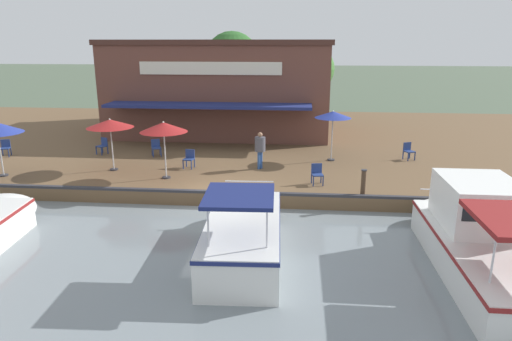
# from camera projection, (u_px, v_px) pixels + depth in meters

# --- Properties ---
(ground_plane) EXTENTS (220.00, 220.00, 0.00)m
(ground_plane) POSITION_uv_depth(u_px,v_px,m) (216.00, 209.00, 17.77)
(ground_plane) COLOR #4C5B47
(quay_deck) EXTENTS (22.00, 56.00, 0.60)m
(quay_deck) POSITION_uv_depth(u_px,v_px,m) (247.00, 141.00, 28.22)
(quay_deck) COLOR brown
(quay_deck) RESTS_ON ground
(quay_edge_fender) EXTENTS (0.20, 50.40, 0.10)m
(quay_edge_fender) POSITION_uv_depth(u_px,v_px,m) (216.00, 192.00, 17.68)
(quay_edge_fender) COLOR #2D2D33
(quay_edge_fender) RESTS_ON quay_deck
(waterfront_restaurant) EXTENTS (11.36, 13.55, 5.77)m
(waterfront_restaurant) POSITION_uv_depth(u_px,v_px,m) (224.00, 85.00, 30.10)
(waterfront_restaurant) COLOR brown
(waterfront_restaurant) RESTS_ON quay_deck
(patio_umbrella_near_quay_edge) EXTENTS (1.76, 1.76, 2.48)m
(patio_umbrella_near_quay_edge) POSITION_uv_depth(u_px,v_px,m) (333.00, 115.00, 21.95)
(patio_umbrella_near_quay_edge) COLOR #B7B7B7
(patio_umbrella_near_quay_edge) RESTS_ON quay_deck
(patio_umbrella_back_row) EXTENTS (2.07, 2.07, 2.38)m
(patio_umbrella_back_row) POSITION_uv_depth(u_px,v_px,m) (110.00, 124.00, 20.29)
(patio_umbrella_back_row) COLOR #B7B7B7
(patio_umbrella_back_row) RESTS_ON quay_deck
(patio_umbrella_mid_patio_right) EXTENTS (2.00, 2.00, 2.47)m
(patio_umbrella_mid_patio_right) POSITION_uv_depth(u_px,v_px,m) (164.00, 127.00, 19.05)
(patio_umbrella_mid_patio_right) COLOR #B7B7B7
(patio_umbrella_mid_patio_right) RESTS_ON quay_deck
(cafe_chair_back_row_seat) EXTENTS (0.55, 0.55, 0.85)m
(cafe_chair_back_row_seat) POSITION_uv_depth(u_px,v_px,m) (5.00, 147.00, 23.28)
(cafe_chair_back_row_seat) COLOR navy
(cafe_chair_back_row_seat) RESTS_ON quay_deck
(cafe_chair_beside_entrance) EXTENTS (0.51, 0.51, 0.85)m
(cafe_chair_beside_entrance) POSITION_uv_depth(u_px,v_px,m) (317.00, 173.00, 18.70)
(cafe_chair_beside_entrance) COLOR navy
(cafe_chair_beside_entrance) RESTS_ON quay_deck
(cafe_chair_mid_patio) EXTENTS (0.59, 0.59, 0.85)m
(cafe_chair_mid_patio) POSITION_uv_depth(u_px,v_px,m) (408.00, 150.00, 22.61)
(cafe_chair_mid_patio) COLOR navy
(cafe_chair_mid_patio) RESTS_ON quay_deck
(cafe_chair_far_corner_seat) EXTENTS (0.50, 0.50, 0.85)m
(cafe_chair_far_corner_seat) POSITION_uv_depth(u_px,v_px,m) (189.00, 158.00, 21.13)
(cafe_chair_far_corner_seat) COLOR navy
(cafe_chair_far_corner_seat) RESTS_ON quay_deck
(cafe_chair_facing_river) EXTENTS (0.59, 0.59, 0.85)m
(cafe_chair_facing_river) POSITION_uv_depth(u_px,v_px,m) (156.00, 147.00, 23.35)
(cafe_chair_facing_river) COLOR navy
(cafe_chair_facing_river) RESTS_ON quay_deck
(cafe_chair_under_first_umbrella) EXTENTS (0.59, 0.59, 0.85)m
(cafe_chair_under_first_umbrella) POSITION_uv_depth(u_px,v_px,m) (103.00, 145.00, 23.74)
(cafe_chair_under_first_umbrella) COLOR navy
(cafe_chair_under_first_umbrella) RESTS_ON quay_deck
(person_mid_patio) EXTENTS (0.48, 0.48, 1.71)m
(person_mid_patio) POSITION_uv_depth(u_px,v_px,m) (260.00, 146.00, 20.80)
(person_mid_patio) COLOR #2D5193
(person_mid_patio) RESTS_ON quay_deck
(motorboat_distant_upstream) EXTENTS (6.22, 2.38, 2.41)m
(motorboat_distant_upstream) POSITION_uv_depth(u_px,v_px,m) (245.00, 229.00, 13.95)
(motorboat_distant_upstream) COLOR white
(motorboat_distant_upstream) RESTS_ON river_water
(motorboat_mid_row) EXTENTS (7.71, 2.60, 2.38)m
(motorboat_mid_row) POSITION_uv_depth(u_px,v_px,m) (479.00, 236.00, 13.07)
(motorboat_mid_row) COLOR white
(motorboat_mid_row) RESTS_ON river_water
(mooring_post) EXTENTS (0.22, 0.22, 1.03)m
(mooring_post) POSITION_uv_depth(u_px,v_px,m) (363.00, 182.00, 17.29)
(mooring_post) COLOR #473323
(mooring_post) RESTS_ON quay_deck
(tree_downstream_bank) EXTENTS (3.45, 3.28, 5.40)m
(tree_downstream_bank) POSITION_uv_depth(u_px,v_px,m) (310.00, 71.00, 32.60)
(tree_downstream_bank) COLOR brown
(tree_downstream_bank) RESTS_ON quay_deck
(tree_upstream_bank) EXTENTS (4.49, 4.28, 6.46)m
(tree_upstream_bank) POSITION_uv_depth(u_px,v_px,m) (230.00, 61.00, 35.41)
(tree_upstream_bank) COLOR brown
(tree_upstream_bank) RESTS_ON quay_deck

